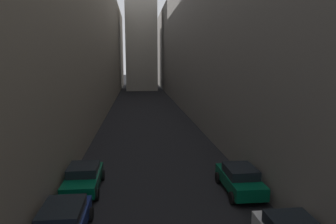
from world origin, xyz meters
name	(u,v)px	position (x,y,z in m)	size (l,w,h in m)	color
ground_plane	(147,114)	(0.00, 48.00, 0.00)	(264.00, 264.00, 0.00)	black
building_block_left	(61,38)	(-11.54, 50.00, 10.47)	(12.08, 108.00, 20.95)	#756B5B
building_block_right	(229,40)	(12.12, 50.00, 10.42)	(13.24, 108.00, 20.83)	slate
parked_car_left_third	(63,222)	(-4.40, 18.28, 0.77)	(1.99, 4.09, 1.47)	navy
parked_car_left_far	(83,177)	(-4.40, 23.16, 0.75)	(2.02, 4.07, 1.44)	#05472D
parked_car_right_far	(240,179)	(4.40, 21.95, 0.79)	(1.94, 4.05, 1.51)	#05472D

